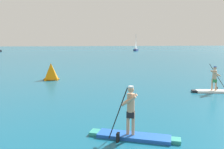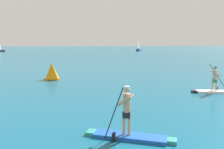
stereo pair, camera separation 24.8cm
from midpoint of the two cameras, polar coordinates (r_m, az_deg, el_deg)
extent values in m
cube|color=blue|center=(8.28, 5.30, -15.00)|extent=(2.49, 1.83, 0.12)
cube|color=teal|center=(8.62, -4.28, -14.04)|extent=(0.50, 0.54, 0.12)
cube|color=teal|center=(8.18, 15.47, -15.56)|extent=(0.46, 0.49, 0.12)
cylinder|color=tan|center=(8.15, 3.89, -11.86)|extent=(0.11, 0.11, 0.81)
cylinder|color=tan|center=(8.12, 5.18, -11.95)|extent=(0.11, 0.11, 0.81)
cube|color=black|center=(8.03, 4.55, -9.79)|extent=(0.34, 0.32, 0.22)
cylinder|color=tan|center=(7.92, 4.59, -6.98)|extent=(0.26, 0.26, 0.63)
sphere|color=tan|center=(7.82, 4.62, -3.77)|extent=(0.21, 0.21, 0.21)
cylinder|color=white|center=(7.80, 4.63, -3.09)|extent=(0.18, 0.18, 0.06)
cylinder|color=tan|center=(7.76, 4.02, -6.57)|extent=(0.47, 0.35, 0.44)
cylinder|color=tan|center=(8.05, 4.45, -6.04)|extent=(0.47, 0.35, 0.44)
cylinder|color=black|center=(7.68, 1.36, -9.62)|extent=(0.57, 0.36, 1.79)
cube|color=black|center=(7.96, 1.34, -15.30)|extent=(0.17, 0.21, 0.32)
cube|color=white|center=(16.78, 24.56, -3.87)|extent=(2.53, 1.39, 0.14)
cube|color=black|center=(16.33, 20.05, -3.95)|extent=(0.41, 0.47, 0.14)
cylinder|color=tan|center=(16.71, 24.72, -2.39)|extent=(0.11, 0.11, 0.74)
cylinder|color=tan|center=(16.62, 23.93, -2.39)|extent=(0.11, 0.11, 0.74)
cube|color=#338C4C|center=(16.62, 24.38, -1.44)|extent=(0.32, 0.29, 0.22)
cylinder|color=tan|center=(16.57, 24.46, -0.11)|extent=(0.26, 0.26, 0.60)
sphere|color=tan|center=(16.52, 24.54, 1.38)|extent=(0.21, 0.21, 0.21)
cylinder|color=navy|center=(16.51, 24.56, 1.71)|extent=(0.18, 0.18, 0.06)
cylinder|color=tan|center=(16.72, 24.44, 0.28)|extent=(0.53, 0.27, 0.39)
cylinder|color=tan|center=(16.44, 24.83, 0.14)|extent=(0.53, 0.27, 0.39)
cylinder|color=black|center=(17.12, 25.00, -0.40)|extent=(1.08, 0.40, 1.68)
cube|color=black|center=(17.25, 24.83, -3.28)|extent=(0.14, 0.21, 0.32)
pyramid|color=orange|center=(21.21, -14.29, 0.76)|extent=(1.64, 1.64, 1.49)
torus|color=#915407|center=(21.30, -14.23, -1.07)|extent=(1.40, 1.40, 0.12)
cube|color=navy|center=(93.70, 6.68, 6.03)|extent=(3.55, 4.56, 0.77)
cylinder|color=#B2B2B7|center=(93.66, 6.71, 8.04)|extent=(0.12, 0.12, 5.82)
pyramid|color=white|center=(93.66, 6.71, 7.72)|extent=(1.08, 1.88, 4.58)
cube|color=silver|center=(93.69, 6.69, 6.40)|extent=(1.62, 1.86, 0.46)
camera|label=1|loc=(0.12, -89.58, 0.06)|focal=37.02mm
camera|label=2|loc=(0.12, 90.42, -0.06)|focal=37.02mm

